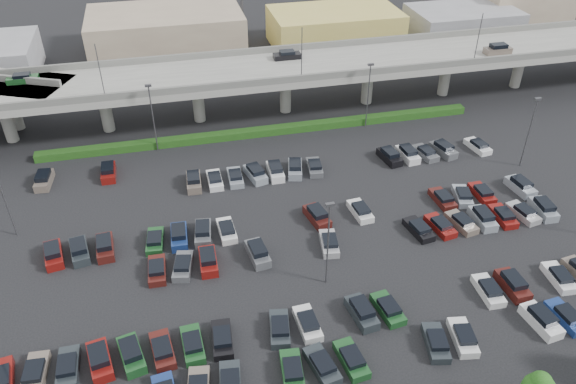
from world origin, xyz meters
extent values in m
plane|color=black|center=(0.00, 0.00, 0.00)|extent=(280.00, 280.00, 0.00)
cube|color=gray|center=(0.00, 32.00, 7.25)|extent=(150.00, 13.00, 1.10)
cube|color=#5C5C58|center=(0.00, 25.75, 8.30)|extent=(150.00, 0.50, 1.00)
cube|color=#5C5C58|center=(0.00, 38.25, 8.30)|extent=(150.00, 0.50, 1.00)
cylinder|color=gray|center=(-37.00, 32.00, 3.35)|extent=(1.80, 1.80, 6.70)
cube|color=#5C5C58|center=(-37.00, 32.00, 6.50)|extent=(2.60, 9.75, 0.50)
cylinder|color=gray|center=(-23.00, 32.00, 3.35)|extent=(1.80, 1.80, 6.70)
cube|color=#5C5C58|center=(-23.00, 32.00, 6.50)|extent=(2.60, 9.75, 0.50)
cylinder|color=gray|center=(-9.00, 32.00, 3.35)|extent=(1.80, 1.80, 6.70)
cube|color=#5C5C58|center=(-9.00, 32.00, 6.50)|extent=(2.60, 9.75, 0.50)
cylinder|color=gray|center=(5.00, 32.00, 3.35)|extent=(1.80, 1.80, 6.70)
cube|color=#5C5C58|center=(5.00, 32.00, 6.50)|extent=(2.60, 9.75, 0.50)
cylinder|color=gray|center=(19.00, 32.00, 3.35)|extent=(1.80, 1.80, 6.70)
cube|color=#5C5C58|center=(19.00, 32.00, 6.50)|extent=(2.60, 9.75, 0.50)
cylinder|color=gray|center=(33.00, 32.00, 3.35)|extent=(1.80, 1.80, 6.70)
cube|color=#5C5C58|center=(33.00, 32.00, 6.50)|extent=(2.60, 9.75, 0.50)
cylinder|color=gray|center=(47.00, 32.00, 3.35)|extent=(1.80, 1.80, 6.70)
cube|color=#5C5C58|center=(47.00, 32.00, 6.50)|extent=(2.60, 9.75, 0.50)
cube|color=#1B4C22|center=(-34.00, 35.00, 8.21)|extent=(4.40, 1.82, 0.82)
cube|color=black|center=(-34.00, 35.00, 8.84)|extent=(2.30, 1.60, 0.50)
cube|color=black|center=(6.00, 35.00, 8.21)|extent=(4.40, 1.82, 0.82)
cube|color=black|center=(6.00, 35.00, 8.84)|extent=(2.30, 1.60, 0.50)
cube|color=#706257|center=(40.00, 29.00, 8.32)|extent=(4.40, 1.82, 1.05)
cube|color=black|center=(40.00, 29.00, 9.14)|extent=(2.60, 1.60, 0.65)
cylinder|color=#47474C|center=(-22.00, 25.90, 11.80)|extent=(0.14, 0.14, 8.00)
cylinder|color=#47474C|center=(6.00, 25.90, 11.80)|extent=(0.14, 0.14, 8.00)
cylinder|color=#47474C|center=(34.00, 25.90, 11.80)|extent=(0.14, 0.14, 8.00)
cylinder|color=gray|center=(-36.59, 35.82, 3.35)|extent=(1.60, 1.60, 6.70)
cube|color=#153810|center=(0.00, 25.00, 0.55)|extent=(66.00, 1.60, 1.10)
sphere|color=#1C4512|center=(12.04, -26.70, 3.89)|extent=(1.89, 1.89, 1.89)
cube|color=#262C31|center=(-11.75, -18.50, 0.41)|extent=(2.33, 4.59, 0.82)
cube|color=black|center=(-11.75, -18.70, 1.04)|extent=(1.87, 2.48, 0.50)
cube|color=#1B4C22|center=(-6.25, -18.50, 0.41)|extent=(2.30, 4.58, 0.82)
cube|color=black|center=(-6.25, -18.70, 1.04)|extent=(1.85, 2.47, 0.50)
cube|color=#262C31|center=(-3.50, -18.50, 0.41)|extent=(2.67, 4.68, 0.82)
cube|color=black|center=(-3.50, -18.70, 1.04)|extent=(2.03, 2.58, 0.50)
cube|color=#1B4C22|center=(-0.75, -18.50, 0.41)|extent=(2.32, 4.58, 0.82)
cube|color=black|center=(-0.75, -18.70, 1.04)|extent=(1.86, 2.47, 0.50)
cube|color=#262C31|center=(7.50, -18.50, 0.41)|extent=(2.69, 4.68, 0.82)
cube|color=black|center=(7.50, -18.70, 1.04)|extent=(2.04, 2.58, 0.50)
cube|color=white|center=(10.25, -18.50, 0.41)|extent=(2.55, 4.65, 0.82)
cube|color=black|center=(10.25, -18.70, 1.04)|extent=(1.97, 2.54, 0.50)
cube|color=white|center=(18.50, -18.50, 0.53)|extent=(2.35, 4.59, 1.05)
cube|color=black|center=(18.50, -18.50, 1.34)|extent=(1.91, 2.78, 0.65)
cube|color=navy|center=(21.25, -18.50, 0.41)|extent=(2.23, 4.55, 0.82)
cube|color=black|center=(21.25, -18.70, 1.04)|extent=(1.81, 2.44, 0.50)
cube|color=maroon|center=(-31.00, -13.50, 0.41)|extent=(2.44, 4.62, 0.82)
cube|color=black|center=(-31.00, -13.70, 1.04)|extent=(1.92, 2.51, 0.50)
cube|color=#706257|center=(-28.25, -13.50, 0.41)|extent=(2.11, 4.51, 0.82)
cube|color=black|center=(-28.25, -13.70, 1.04)|extent=(1.75, 2.40, 0.50)
cube|color=#262C31|center=(-25.50, -13.50, 0.41)|extent=(1.82, 4.40, 0.82)
cube|color=black|center=(-25.50, -13.70, 1.04)|extent=(1.60, 2.30, 0.50)
cube|color=maroon|center=(-22.75, -13.50, 0.53)|extent=(2.62, 4.67, 1.05)
cube|color=black|center=(-22.75, -13.50, 1.34)|extent=(2.07, 2.86, 0.65)
cube|color=#1B4C22|center=(-20.00, -13.50, 0.53)|extent=(2.74, 4.69, 1.05)
cube|color=black|center=(-20.00, -13.50, 1.34)|extent=(2.13, 2.89, 0.65)
cube|color=#471612|center=(-17.25, -13.50, 0.41)|extent=(2.35, 4.59, 0.82)
cube|color=black|center=(-17.25, -13.70, 1.04)|extent=(1.87, 2.48, 0.50)
cube|color=#1B4C22|center=(-14.50, -13.50, 0.41)|extent=(2.05, 4.49, 0.82)
cube|color=black|center=(-14.50, -13.70, 1.04)|extent=(1.72, 2.38, 0.50)
cube|color=black|center=(-11.75, -13.50, 0.41)|extent=(2.10, 4.51, 0.82)
cube|color=black|center=(-11.75, -13.70, 1.04)|extent=(1.75, 2.40, 0.50)
cube|color=#262C31|center=(-6.25, -13.50, 0.41)|extent=(2.54, 4.64, 0.82)
cube|color=black|center=(-6.25, -13.70, 1.04)|extent=(1.97, 2.54, 0.50)
cube|color=white|center=(-3.50, -13.50, 0.41)|extent=(2.04, 4.49, 0.82)
cube|color=black|center=(-3.50, -13.70, 1.04)|extent=(1.72, 2.38, 0.50)
cube|color=#262C31|center=(2.00, -13.50, 0.53)|extent=(2.36, 4.59, 1.05)
cube|color=black|center=(2.00, -13.50, 1.34)|extent=(1.92, 2.78, 0.65)
cube|color=#1B4C22|center=(4.75, -13.50, 0.41)|extent=(2.37, 4.60, 0.82)
cube|color=black|center=(4.75, -13.70, 1.04)|extent=(1.88, 2.49, 0.50)
cube|color=white|center=(15.75, -13.50, 0.41)|extent=(2.03, 4.48, 0.82)
cube|color=black|center=(15.75, -13.70, 1.04)|extent=(1.71, 2.37, 0.50)
cube|color=#471612|center=(18.50, -13.50, 0.53)|extent=(1.90, 4.43, 1.05)
cube|color=black|center=(18.50, -13.50, 1.34)|extent=(1.65, 2.63, 0.65)
cube|color=white|center=(24.00, -13.50, 0.41)|extent=(2.13, 4.52, 0.82)
cube|color=black|center=(24.00, -13.70, 1.04)|extent=(1.76, 2.41, 0.50)
cube|color=#471612|center=(-17.25, -2.50, 0.41)|extent=(1.97, 4.46, 0.82)
cube|color=black|center=(-17.25, -2.70, 1.04)|extent=(1.68, 2.35, 0.50)
cube|color=#54575C|center=(-14.50, -2.50, 0.41)|extent=(2.68, 4.68, 0.82)
cube|color=black|center=(-14.50, -2.70, 1.04)|extent=(2.04, 2.58, 0.50)
cube|color=maroon|center=(-11.75, -2.50, 0.53)|extent=(1.93, 4.45, 1.05)
cube|color=black|center=(-11.75, -2.50, 1.34)|extent=(1.67, 2.64, 0.65)
cube|color=#54575C|center=(-6.25, -2.50, 0.53)|extent=(2.34, 4.59, 1.05)
cube|color=black|center=(-6.25, -2.50, 1.34)|extent=(1.91, 2.78, 0.65)
cube|color=#A2A1A5|center=(2.00, -2.50, 0.41)|extent=(2.46, 4.62, 0.82)
cube|color=black|center=(2.00, -2.70, 1.04)|extent=(1.93, 2.51, 0.50)
cube|color=black|center=(13.00, -2.50, 0.41)|extent=(2.50, 4.64, 0.82)
cube|color=black|center=(13.00, -2.70, 1.04)|extent=(1.95, 2.53, 0.50)
cube|color=maroon|center=(15.75, -2.50, 0.41)|extent=(2.49, 4.63, 0.82)
cube|color=black|center=(15.75, -2.70, 1.04)|extent=(1.94, 2.52, 0.50)
cube|color=#706257|center=(18.50, -2.50, 0.41)|extent=(2.63, 4.67, 0.82)
cube|color=black|center=(18.50, -2.70, 1.04)|extent=(2.01, 2.56, 0.50)
cube|color=gray|center=(21.25, -2.50, 0.53)|extent=(1.90, 4.43, 1.05)
cube|color=black|center=(21.25, -2.50, 1.34)|extent=(1.65, 2.63, 0.65)
cube|color=maroon|center=(24.00, -2.50, 0.41)|extent=(1.94, 4.45, 0.82)
cube|color=black|center=(24.00, -2.70, 1.04)|extent=(1.66, 2.34, 0.50)
cube|color=#A2A1A5|center=(26.75, -2.50, 0.41)|extent=(2.58, 4.65, 0.82)
cube|color=black|center=(26.75, -2.70, 1.04)|extent=(1.99, 2.55, 0.50)
cube|color=gray|center=(29.50, -2.50, 0.53)|extent=(2.17, 4.53, 1.05)
cube|color=black|center=(29.50, -2.50, 1.34)|extent=(1.81, 2.72, 0.65)
cube|color=maroon|center=(-28.25, 2.50, 0.53)|extent=(2.54, 4.65, 1.05)
cube|color=black|center=(-28.25, 2.50, 1.34)|extent=(2.02, 2.83, 0.65)
cube|color=#262C31|center=(-25.50, 2.50, 0.53)|extent=(2.56, 4.65, 1.05)
cube|color=black|center=(-25.50, 2.50, 1.34)|extent=(2.03, 2.84, 0.65)
cube|color=#471612|center=(-22.75, 2.50, 0.53)|extent=(2.12, 4.52, 1.05)
cube|color=black|center=(-22.75, 2.50, 1.34)|extent=(1.78, 2.70, 0.65)
cube|color=#1B4C22|center=(-17.25, 2.50, 0.41)|extent=(2.26, 4.56, 0.82)
cube|color=black|center=(-17.25, 2.30, 1.04)|extent=(1.83, 2.45, 0.50)
cube|color=navy|center=(-14.50, 2.50, 0.53)|extent=(2.03, 4.48, 1.05)
cube|color=black|center=(-14.50, 2.50, 1.34)|extent=(1.73, 2.67, 0.65)
cube|color=#54575C|center=(-11.75, 2.50, 0.53)|extent=(2.34, 4.59, 1.05)
cube|color=black|center=(-11.75, 2.50, 1.34)|extent=(1.91, 2.78, 0.65)
cube|color=white|center=(-9.00, 2.50, 0.41)|extent=(2.01, 4.48, 0.82)
cube|color=black|center=(-9.00, 2.30, 1.04)|extent=(1.70, 2.37, 0.50)
cube|color=#471612|center=(2.00, 2.50, 0.53)|extent=(2.65, 4.67, 1.05)
cube|color=black|center=(2.00, 2.50, 1.34)|extent=(2.08, 2.86, 0.65)
cube|color=white|center=(7.50, 2.50, 0.41)|extent=(2.21, 4.55, 0.82)
cube|color=black|center=(7.50, 2.30, 1.04)|extent=(1.80, 2.44, 0.50)
cube|color=#471612|center=(18.50, 2.50, 0.41)|extent=(2.04, 4.49, 0.82)
cube|color=black|center=(18.50, 2.30, 1.04)|extent=(1.71, 2.38, 0.50)
cube|color=gray|center=(21.25, 2.50, 0.41)|extent=(2.85, 4.71, 0.82)
cube|color=black|center=(21.25, 2.31, 1.04)|extent=(2.12, 2.62, 0.50)
cube|color=maroon|center=(24.00, 2.50, 0.41)|extent=(1.82, 4.40, 0.82)
cube|color=black|center=(24.00, 2.30, 1.04)|extent=(1.60, 2.30, 0.50)
cube|color=gray|center=(29.50, 2.50, 0.53)|extent=(2.34, 4.59, 1.05)
cube|color=black|center=(29.50, 2.50, 1.34)|extent=(1.91, 2.78, 0.65)
cube|color=#706257|center=(-11.75, 13.50, 0.53)|extent=(2.04, 4.49, 1.05)
cube|color=black|center=(-11.75, 13.50, 1.34)|extent=(1.73, 2.68, 0.65)
cube|color=white|center=(-9.00, 13.50, 0.41)|extent=(1.84, 4.41, 0.82)
cube|color=black|center=(-9.00, 13.30, 1.04)|extent=(1.61, 2.31, 0.50)
cube|color=gray|center=(-6.25, 13.50, 0.41)|extent=(1.94, 4.45, 0.82)
cube|color=black|center=(-6.25, 13.30, 1.04)|extent=(1.66, 2.34, 0.50)
cube|color=gray|center=(-3.50, 13.50, 0.53)|extent=(2.79, 4.70, 1.05)
cube|color=black|center=(-3.50, 13.50, 1.34)|extent=(2.16, 2.90, 0.65)
cube|color=white|center=(-0.75, 13.50, 0.53)|extent=(1.92, 4.44, 1.05)
cube|color=black|center=(-0.75, 13.50, 1.34)|extent=(1.66, 2.64, 0.65)
cube|color=gray|center=(2.00, 13.50, 0.53)|extent=(2.77, 4.70, 1.05)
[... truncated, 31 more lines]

